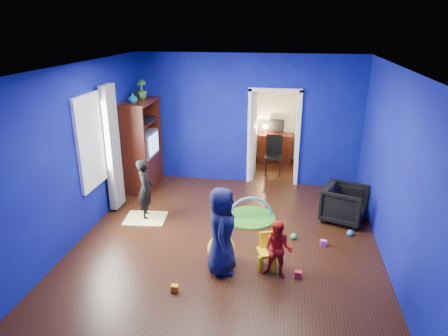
% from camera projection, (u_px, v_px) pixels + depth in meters
% --- Properties ---
extents(floor, '(5.00, 5.50, 0.01)m').
position_uv_depth(floor, '(228.00, 240.00, 6.82)').
color(floor, black).
rests_on(floor, ground).
extents(ceiling, '(5.00, 5.50, 0.01)m').
position_uv_depth(ceiling, '(228.00, 66.00, 5.82)').
color(ceiling, white).
rests_on(ceiling, wall_back).
extents(wall_back, '(5.00, 0.02, 2.90)m').
position_uv_depth(wall_back, '(247.00, 120.00, 8.87)').
color(wall_back, '#0B0A7A').
rests_on(wall_back, floor).
extents(wall_front, '(5.00, 0.02, 2.90)m').
position_uv_depth(wall_front, '(183.00, 254.00, 3.78)').
color(wall_front, '#0B0A7A').
rests_on(wall_front, floor).
extents(wall_left, '(0.02, 5.50, 2.90)m').
position_uv_depth(wall_left, '(81.00, 152.00, 6.71)').
color(wall_left, '#0B0A7A').
rests_on(wall_left, floor).
extents(wall_right, '(0.02, 5.50, 2.90)m').
position_uv_depth(wall_right, '(394.00, 169.00, 5.94)').
color(wall_right, '#0B0A7A').
rests_on(wall_right, floor).
extents(alcove, '(1.00, 1.75, 2.50)m').
position_uv_depth(alcove, '(276.00, 121.00, 9.66)').
color(alcove, silver).
rests_on(alcove, floor).
extents(armchair, '(0.95, 0.94, 0.68)m').
position_uv_depth(armchair, '(344.00, 204.00, 7.39)').
color(armchair, black).
rests_on(armchair, floor).
extents(child_black, '(0.38, 0.48, 1.16)m').
position_uv_depth(child_black, '(145.00, 189.00, 7.43)').
color(child_black, black).
rests_on(child_black, floor).
extents(child_navy, '(0.50, 0.70, 1.34)m').
position_uv_depth(child_navy, '(222.00, 231.00, 5.77)').
color(child_navy, '#0F1539').
rests_on(child_navy, floor).
extents(toddler_red, '(0.49, 0.41, 0.89)m').
position_uv_depth(toddler_red, '(278.00, 250.00, 5.71)').
color(toddler_red, red).
rests_on(toddler_red, floor).
extents(vase, '(0.23, 0.23, 0.21)m').
position_uv_depth(vase, '(133.00, 98.00, 8.05)').
color(vase, '#0C5060').
rests_on(vase, tv_armoire).
extents(potted_plant, '(0.26, 0.26, 0.40)m').
position_uv_depth(potted_plant, '(142.00, 89.00, 8.49)').
color(potted_plant, '#34802E').
rests_on(potted_plant, tv_armoire).
extents(tv_armoire, '(0.58, 1.14, 1.96)m').
position_uv_depth(tv_armoire, '(142.00, 145.00, 8.70)').
color(tv_armoire, '#371209').
rests_on(tv_armoire, floor).
extents(crt_tv, '(0.46, 0.70, 0.54)m').
position_uv_depth(crt_tv, '(143.00, 144.00, 8.68)').
color(crt_tv, silver).
rests_on(crt_tv, tv_armoire).
extents(yellow_blanket, '(0.81, 0.68, 0.03)m').
position_uv_depth(yellow_blanket, '(146.00, 219.00, 7.54)').
color(yellow_blanket, '#F2E07A').
rests_on(yellow_blanket, floor).
extents(hopper_ball, '(0.43, 0.43, 0.43)m').
position_uv_depth(hopper_ball, '(221.00, 249.00, 6.17)').
color(hopper_ball, yellow).
rests_on(hopper_ball, floor).
extents(kid_chair, '(0.36, 0.36, 0.50)m').
position_uv_depth(kid_chair, '(268.00, 253.00, 5.98)').
color(kid_chair, yellow).
rests_on(kid_chair, floor).
extents(play_mat, '(0.95, 0.95, 0.03)m').
position_uv_depth(play_mat, '(250.00, 217.00, 7.60)').
color(play_mat, '#3F9421').
rests_on(play_mat, floor).
extents(toy_arch, '(0.84, 0.22, 0.85)m').
position_uv_depth(toy_arch, '(250.00, 217.00, 7.59)').
color(toy_arch, '#3F8CD8').
rests_on(toy_arch, floor).
extents(window_left, '(0.03, 0.95, 1.55)m').
position_uv_depth(window_left, '(91.00, 141.00, 7.00)').
color(window_left, white).
rests_on(window_left, wall_left).
extents(curtain, '(0.14, 0.42, 2.40)m').
position_uv_depth(curtain, '(112.00, 148.00, 7.59)').
color(curtain, slate).
rests_on(curtain, floor).
extents(doorway, '(1.16, 0.10, 2.10)m').
position_uv_depth(doorway, '(273.00, 139.00, 8.91)').
color(doorway, white).
rests_on(doorway, floor).
extents(study_desk, '(0.88, 0.44, 0.75)m').
position_uv_depth(study_desk, '(275.00, 148.00, 10.55)').
color(study_desk, '#3D140A').
rests_on(study_desk, floor).
extents(desk_monitor, '(0.40, 0.05, 0.32)m').
position_uv_depth(desk_monitor, '(276.00, 126.00, 10.46)').
color(desk_monitor, black).
rests_on(desk_monitor, study_desk).
extents(desk_lamp, '(0.14, 0.14, 0.14)m').
position_uv_depth(desk_lamp, '(265.00, 126.00, 10.45)').
color(desk_lamp, '#FFD88C').
rests_on(desk_lamp, study_desk).
extents(folding_chair, '(0.40, 0.40, 0.92)m').
position_uv_depth(folding_chair, '(273.00, 156.00, 9.63)').
color(folding_chair, black).
rests_on(folding_chair, floor).
extents(book_shelf, '(0.88, 0.24, 0.04)m').
position_uv_depth(book_shelf, '(278.00, 84.00, 10.08)').
color(book_shelf, white).
rests_on(book_shelf, study_desk).
extents(toy_0, '(0.10, 0.08, 0.10)m').
position_uv_depth(toy_0, '(298.00, 274.00, 5.82)').
color(toy_0, red).
rests_on(toy_0, floor).
extents(toy_1, '(0.11, 0.11, 0.11)m').
position_uv_depth(toy_1, '(350.00, 233.00, 6.95)').
color(toy_1, '#2682DC').
rests_on(toy_1, floor).
extents(toy_2, '(0.10, 0.08, 0.10)m').
position_uv_depth(toy_2, '(175.00, 288.00, 5.51)').
color(toy_2, orange).
rests_on(toy_2, floor).
extents(toy_3, '(0.11, 0.11, 0.11)m').
position_uv_depth(toy_3, '(294.00, 236.00, 6.84)').
color(toy_3, '#35BC5E').
rests_on(toy_3, floor).
extents(toy_4, '(0.10, 0.08, 0.10)m').
position_uv_depth(toy_4, '(323.00, 243.00, 6.64)').
color(toy_4, '#C34AC6').
rests_on(toy_4, floor).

